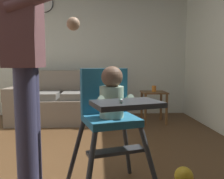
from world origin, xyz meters
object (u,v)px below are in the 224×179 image
object	(u,v)px
adult_standing	(27,65)
toy_ball	(184,176)
high_chair	(111,107)
wall_clock	(44,3)
side_table	(154,100)
couch	(62,101)
sippy_cup	(154,89)

from	to	relation	value
adult_standing	toy_ball	world-z (taller)	adult_standing
high_chair	wall_clock	xyz separation A→B (m)	(-1.07, 2.86, 1.42)
adult_standing	side_table	bearing A→B (deg)	53.73
couch	toy_ball	world-z (taller)	couch
side_table	wall_clock	distance (m)	2.66
wall_clock	couch	bearing A→B (deg)	-52.66
sippy_cup	wall_clock	xyz separation A→B (m)	(-1.90, 0.72, 1.52)
high_chair	sippy_cup	distance (m)	2.30
adult_standing	toy_ball	xyz separation A→B (m)	(1.16, 0.14, -0.89)
couch	wall_clock	xyz separation A→B (m)	(-0.36, 0.48, 1.75)
side_table	sippy_cup	xyz separation A→B (m)	(0.00, 0.00, 0.19)
couch	side_table	size ratio (longest dim) A/B	3.20
high_chair	wall_clock	bearing A→B (deg)	-175.79
high_chair	wall_clock	distance (m)	3.37
side_table	toy_ball	bearing A→B (deg)	-96.57
sippy_cup	side_table	bearing A→B (deg)	-180.00
couch	wall_clock	size ratio (longest dim) A/B	5.13
sippy_cup	adult_standing	bearing A→B (deg)	-122.72
side_table	sippy_cup	bearing A→B (deg)	0.00
couch	wall_clock	bearing A→B (deg)	-142.66
side_table	sippy_cup	world-z (taller)	sippy_cup
side_table	wall_clock	world-z (taller)	wall_clock
adult_standing	sippy_cup	size ratio (longest dim) A/B	16.99
toy_ball	sippy_cup	size ratio (longest dim) A/B	1.50
toy_ball	side_table	world-z (taller)	side_table
high_chair	sippy_cup	world-z (taller)	high_chair
couch	high_chair	size ratio (longest dim) A/B	1.73
side_table	couch	bearing A→B (deg)	170.84
high_chair	toy_ball	size ratio (longest dim) A/B	6.43
wall_clock	sippy_cup	bearing A→B (deg)	-20.85
toy_ball	sippy_cup	world-z (taller)	sippy_cup
high_chair	side_table	world-z (taller)	high_chair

